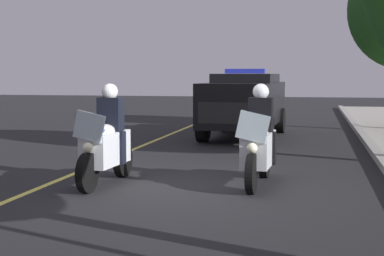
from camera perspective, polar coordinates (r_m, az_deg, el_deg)
name	(u,v)px	position (r m, az deg, el deg)	size (l,w,h in m)	color
ground_plane	(181,186)	(9.74, -1.09, -5.75)	(80.00, 80.00, 0.00)	black
lane_stripe_center	(58,180)	(10.47, -13.21, -5.08)	(48.00, 0.12, 0.01)	#E0D14C
police_motorcycle_lead_left	(106,144)	(9.87, -8.51, -1.55)	(2.14, 0.60, 1.72)	black
police_motorcycle_lead_right	(259,144)	(9.77, 6.66, -1.60)	(2.14, 0.60, 1.72)	black
police_suv	(245,102)	(17.29, 5.25, 2.62)	(4.99, 2.27, 2.05)	black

